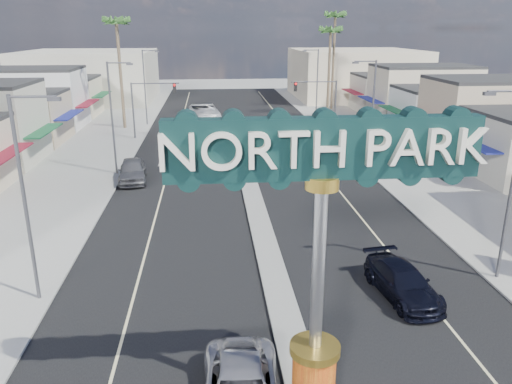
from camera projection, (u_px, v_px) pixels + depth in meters
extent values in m
plane|color=gray|center=(246.00, 171.00, 41.88)|extent=(160.00, 160.00, 0.00)
cube|color=black|center=(246.00, 171.00, 41.88)|extent=(20.00, 120.00, 0.01)
cube|color=gray|center=(267.00, 251.00, 26.73)|extent=(1.30, 30.00, 0.16)
cube|color=gray|center=(74.00, 175.00, 40.63)|extent=(8.00, 120.00, 0.12)
cube|color=gray|center=(407.00, 166.00, 43.10)|extent=(8.00, 120.00, 0.12)
cube|color=beige|center=(3.00, 115.00, 51.12)|extent=(12.00, 42.00, 6.00)
cube|color=#B7B29E|center=(452.00, 108.00, 55.37)|extent=(12.00, 42.00, 6.00)
cube|color=#B7B29E|center=(91.00, 76.00, 81.25)|extent=(20.00, 20.00, 8.00)
cube|color=beige|center=(354.00, 74.00, 85.14)|extent=(20.00, 20.00, 8.00)
cylinder|color=red|center=(313.00, 383.00, 15.01)|extent=(1.30, 1.30, 2.20)
cylinder|color=gold|center=(315.00, 349.00, 14.63)|extent=(1.50, 1.50, 0.25)
cylinder|color=#B7B7BC|center=(318.00, 271.00, 13.84)|extent=(0.36, 0.36, 4.80)
cylinder|color=gold|center=(322.00, 183.00, 13.03)|extent=(0.90, 0.90, 0.35)
cube|color=black|center=(324.00, 148.00, 12.74)|extent=(8.20, 0.50, 1.60)
cylinder|color=#47474C|center=(133.00, 111.00, 53.21)|extent=(0.18, 0.18, 6.00)
cylinder|color=#47474C|center=(155.00, 83.00, 52.53)|extent=(5.00, 0.12, 0.12)
cube|color=black|center=(175.00, 88.00, 52.86)|extent=(0.32, 0.32, 1.00)
sphere|color=red|center=(174.00, 85.00, 52.59)|extent=(0.22, 0.22, 0.22)
cylinder|color=#47474C|center=(335.00, 108.00, 55.16)|extent=(0.18, 0.18, 6.00)
cylinder|color=#47474C|center=(314.00, 82.00, 54.03)|extent=(5.00, 0.12, 0.12)
cube|color=black|center=(296.00, 87.00, 54.01)|extent=(0.32, 0.32, 1.00)
sphere|color=red|center=(296.00, 84.00, 53.74)|extent=(0.22, 0.22, 0.22)
cylinder|color=#47474C|center=(25.00, 204.00, 20.62)|extent=(0.16, 0.16, 9.00)
cylinder|color=#47474C|center=(33.00, 97.00, 19.33)|extent=(1.80, 0.10, 0.10)
cube|color=#47474C|center=(54.00, 99.00, 19.43)|extent=(0.50, 0.22, 0.15)
cylinder|color=#47474C|center=(112.00, 120.00, 39.54)|extent=(0.16, 0.16, 9.00)
cylinder|color=#47474C|center=(119.00, 63.00, 38.25)|extent=(1.80, 0.10, 0.10)
cube|color=#47474C|center=(130.00, 64.00, 38.35)|extent=(0.50, 0.22, 0.15)
cylinder|color=#47474C|center=(145.00, 88.00, 60.35)|extent=(0.16, 0.16, 9.00)
cylinder|color=#47474C|center=(150.00, 51.00, 59.05)|extent=(1.80, 0.10, 0.10)
cube|color=#47474C|center=(157.00, 51.00, 59.15)|extent=(0.50, 0.22, 0.15)
cylinder|color=#47474C|center=(511.00, 189.00, 22.50)|extent=(0.16, 0.16, 9.00)
cylinder|color=#47474C|center=(508.00, 91.00, 21.05)|extent=(1.80, 0.10, 0.10)
cube|color=#47474C|center=(489.00, 94.00, 21.01)|extent=(0.50, 0.22, 0.15)
cylinder|color=#47474C|center=(372.00, 116.00, 41.42)|extent=(0.16, 0.16, 9.00)
cylinder|color=#47474C|center=(365.00, 61.00, 39.96)|extent=(1.80, 0.10, 0.10)
cube|color=#47474C|center=(356.00, 63.00, 39.92)|extent=(0.50, 0.22, 0.15)
cylinder|color=#47474C|center=(317.00, 87.00, 62.22)|extent=(0.16, 0.16, 9.00)
cylinder|color=#47474C|center=(311.00, 50.00, 60.77)|extent=(1.80, 0.10, 0.10)
cube|color=#47474C|center=(305.00, 51.00, 60.73)|extent=(0.50, 0.22, 0.15)
cylinder|color=brown|center=(121.00, 77.00, 57.78)|extent=(0.36, 0.36, 12.00)
cylinder|color=brown|center=(329.00, 75.00, 65.91)|extent=(0.36, 0.36, 11.00)
cylinder|color=brown|center=(333.00, 64.00, 71.45)|extent=(0.36, 0.36, 13.00)
imported|color=black|center=(403.00, 282.00, 22.12)|extent=(2.64, 5.11, 1.42)
imported|color=#5D5E62|center=(133.00, 170.00, 38.94)|extent=(2.56, 5.31, 1.75)
imported|color=silver|center=(206.00, 126.00, 51.86)|extent=(3.97, 12.51, 3.43)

